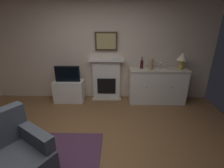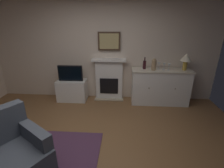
# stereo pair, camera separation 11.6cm
# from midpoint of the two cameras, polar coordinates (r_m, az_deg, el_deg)

# --- Properties ---
(ground_plane) EXTENTS (5.81, 4.44, 0.10)m
(ground_plane) POSITION_cam_midpoint_polar(r_m,az_deg,el_deg) (2.86, -7.12, -24.15)
(ground_plane) COLOR brown
(ground_plane) RESTS_ON ground
(wall_rear) EXTENTS (5.81, 0.06, 2.95)m
(wall_rear) POSITION_cam_midpoint_polar(r_m,az_deg,el_deg) (4.21, -2.55, 14.28)
(wall_rear) COLOR beige
(wall_rear) RESTS_ON ground_plane
(fireplace_unit) EXTENTS (0.87, 0.30, 1.10)m
(fireplace_unit) POSITION_cam_midpoint_polar(r_m,az_deg,el_deg) (4.29, -0.23, 1.67)
(fireplace_unit) COLOR white
(fireplace_unit) RESTS_ON ground_plane
(framed_picture) EXTENTS (0.55, 0.04, 0.45)m
(framed_picture) POSITION_cam_midpoint_polar(r_m,az_deg,el_deg) (4.11, -0.21, 14.86)
(framed_picture) COLOR #473323
(sideboard_cabinet) EXTENTS (1.43, 0.49, 0.89)m
(sideboard_cabinet) POSITION_cam_midpoint_polar(r_m,az_deg,el_deg) (4.27, 17.27, -0.85)
(sideboard_cabinet) COLOR white
(sideboard_cabinet) RESTS_ON ground_plane
(table_lamp) EXTENTS (0.26, 0.26, 0.40)m
(table_lamp) POSITION_cam_midpoint_polar(r_m,az_deg,el_deg) (4.23, 25.41, 8.14)
(table_lamp) COLOR #B79338
(table_lamp) RESTS_ON sideboard_cabinet
(wine_bottle) EXTENTS (0.08, 0.08, 0.29)m
(wine_bottle) POSITION_cam_midpoint_polar(r_m,az_deg,el_deg) (4.06, 12.20, 6.71)
(wine_bottle) COLOR #331419
(wine_bottle) RESTS_ON sideboard_cabinet
(wine_glass_left) EXTENTS (0.07, 0.07, 0.16)m
(wine_glass_left) POSITION_cam_midpoint_polar(r_m,az_deg,el_deg) (4.11, 17.08, 6.66)
(wine_glass_left) COLOR silver
(wine_glass_left) RESTS_ON sideboard_cabinet
(wine_glass_center) EXTENTS (0.07, 0.07, 0.16)m
(wine_glass_center) POSITION_cam_midpoint_polar(r_m,az_deg,el_deg) (4.09, 18.73, 6.40)
(wine_glass_center) COLOR silver
(wine_glass_center) RESTS_ON sideboard_cabinet
(wine_glass_right) EXTENTS (0.07, 0.07, 0.16)m
(wine_glass_right) POSITION_cam_midpoint_polar(r_m,az_deg,el_deg) (4.10, 20.30, 6.24)
(wine_glass_right) COLOR silver
(wine_glass_right) RESTS_ON sideboard_cabinet
(vase_decorative) EXTENTS (0.11, 0.11, 0.28)m
(vase_decorative) POSITION_cam_midpoint_polar(r_m,az_deg,el_deg) (4.00, 15.39, 6.71)
(vase_decorative) COLOR #9E7F5B
(vase_decorative) RESTS_ON sideboard_cabinet
(tv_cabinet) EXTENTS (0.75, 0.42, 0.55)m
(tv_cabinet) POSITION_cam_midpoint_polar(r_m,az_deg,el_deg) (4.41, -13.13, -2.13)
(tv_cabinet) COLOR white
(tv_cabinet) RESTS_ON ground_plane
(tv_set) EXTENTS (0.62, 0.07, 0.40)m
(tv_set) POSITION_cam_midpoint_polar(r_m,az_deg,el_deg) (4.23, -13.75, 3.69)
(tv_set) COLOR black
(tv_set) RESTS_ON tv_cabinet
(armchair) EXTENTS (1.09, 1.08, 0.92)m
(armchair) POSITION_cam_midpoint_polar(r_m,az_deg,el_deg) (2.61, -31.46, -20.24)
(armchair) COLOR #474C56
(armchair) RESTS_ON ground_plane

